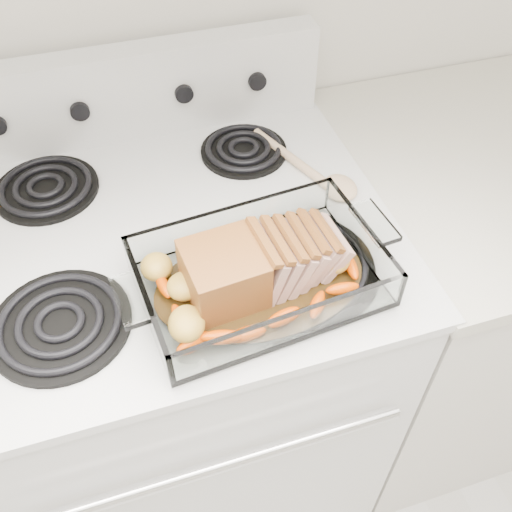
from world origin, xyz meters
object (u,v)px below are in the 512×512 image
object	(u,v)px
counter_right	(440,301)
baking_dish	(260,278)
pork_roast	(250,267)
electric_range	(188,365)

from	to	relation	value
counter_right	baking_dish	world-z (taller)	baking_dish
baking_dish	pork_roast	world-z (taller)	pork_roast
electric_range	pork_roast	bearing A→B (deg)	-61.61
electric_range	pork_roast	world-z (taller)	electric_range
electric_range	counter_right	size ratio (longest dim) A/B	1.20
electric_range	counter_right	bearing A→B (deg)	-0.10
baking_dish	pork_roast	xyz separation A→B (m)	(-0.02, 0.00, 0.03)
pork_roast	electric_range	bearing A→B (deg)	115.54
counter_right	pork_roast	xyz separation A→B (m)	(-0.57, -0.18, 0.53)
pork_roast	baking_dish	bearing A→B (deg)	-2.84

